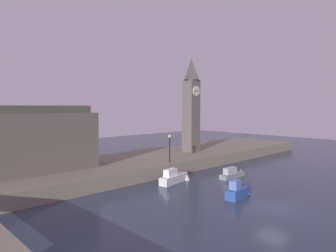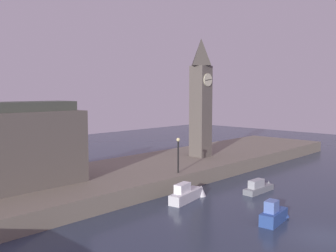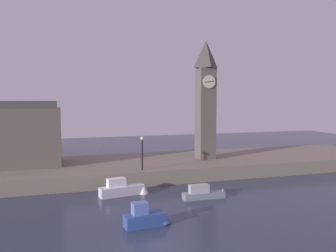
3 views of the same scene
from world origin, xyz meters
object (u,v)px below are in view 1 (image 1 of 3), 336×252
at_px(clock_tower, 191,104).
at_px(parliament_hall, 17,140).
at_px(boat_ferry_white, 175,177).
at_px(boat_cruiser_grey, 234,174).
at_px(streetlamp, 170,145).
at_px(boat_tour_blue, 238,191).

xyz_separation_m(clock_tower, parliament_hall, (-24.63, 1.74, -3.84)).
xyz_separation_m(parliament_hall, boat_ferry_white, (13.39, -9.46, -4.42)).
bearing_deg(boat_cruiser_grey, streetlamp, 123.80).
relative_size(parliament_hall, boat_cruiser_grey, 3.56).
bearing_deg(boat_cruiser_grey, boat_tour_blue, -143.00).
relative_size(parliament_hall, boat_ferry_white, 3.21).
relative_size(boat_tour_blue, boat_cruiser_grey, 0.81).
height_order(streetlamp, boat_tour_blue, streetlamp).
xyz_separation_m(clock_tower, boat_cruiser_grey, (-4.47, -10.80, -8.40)).
distance_m(parliament_hall, boat_tour_blue, 22.59).
xyz_separation_m(streetlamp, boat_cruiser_grey, (4.33, -6.47, -3.24)).
height_order(streetlamp, boat_cruiser_grey, streetlamp).
bearing_deg(boat_ferry_white, boat_tour_blue, -88.75).
relative_size(clock_tower, parliament_hall, 0.94).
xyz_separation_m(streetlamp, boat_ferry_white, (-2.44, -3.40, -3.10)).
xyz_separation_m(parliament_hall, boat_cruiser_grey, (20.17, -12.54, -4.56)).
height_order(clock_tower, streetlamp, clock_tower).
height_order(parliament_hall, boat_tour_blue, parliament_hall).
distance_m(boat_tour_blue, boat_cruiser_grey, 8.26).
bearing_deg(clock_tower, boat_cruiser_grey, -112.46).
bearing_deg(parliament_hall, boat_cruiser_grey, -31.87).
relative_size(clock_tower, boat_tour_blue, 4.13).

